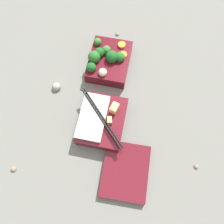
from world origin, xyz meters
name	(u,v)px	position (x,y,z in m)	size (l,w,h in m)	color
ground_plane	(106,92)	(0.00, 0.00, 0.00)	(3.00, 3.00, 0.00)	slate
bento_tray_vegetable	(108,61)	(-0.11, -0.01, 0.03)	(0.17, 0.14, 0.08)	#510F19
bento_tray_rice	(101,121)	(0.12, 0.01, 0.03)	(0.17, 0.16, 0.08)	#510F19
bento_lid	(125,171)	(0.25, 0.11, 0.01)	(0.17, 0.14, 0.02)	#510F19
pebble_0	(56,87)	(0.02, -0.17, 0.01)	(0.03, 0.03, 0.03)	gray
pebble_1	(196,167)	(0.20, 0.33, 0.00)	(0.02, 0.02, 0.02)	#7A6B5B
pebble_2	(117,34)	(-0.25, -0.01, 0.00)	(0.01, 0.01, 0.01)	#7A6B5B
pebble_3	(13,169)	(0.32, -0.22, 0.00)	(0.02, 0.02, 0.02)	#7A6B5B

